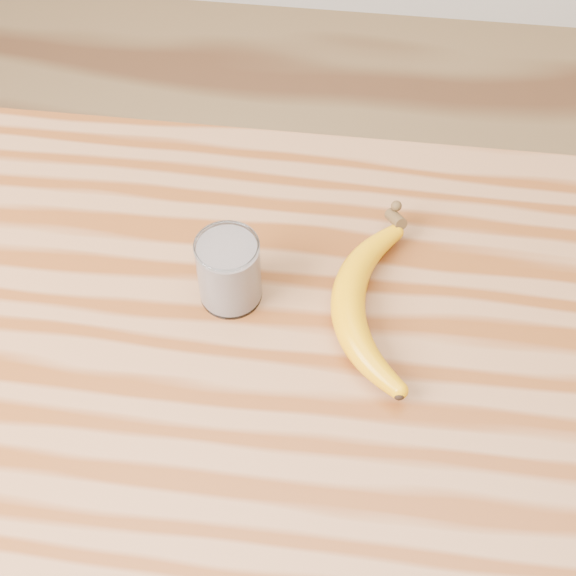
# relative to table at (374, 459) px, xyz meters

# --- Properties ---
(room) EXTENTS (4.04, 4.04, 2.70)m
(room) POSITION_rel_table_xyz_m (0.00, 0.00, 0.58)
(room) COLOR olive
(room) RESTS_ON ground
(table) EXTENTS (1.20, 0.80, 0.90)m
(table) POSITION_rel_table_xyz_m (0.00, 0.00, 0.00)
(table) COLOR #94633B
(table) RESTS_ON ground
(smoothie_glass) EXTENTS (0.07, 0.07, 0.09)m
(smoothie_glass) POSITION_rel_table_xyz_m (-0.18, 0.12, 0.17)
(smoothie_glass) COLOR white
(smoothie_glass) RESTS_ON table
(banana) EXTENTS (0.13, 0.32, 0.04)m
(banana) POSITION_rel_table_xyz_m (-0.05, 0.11, 0.15)
(banana) COLOR orange
(banana) RESTS_ON table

